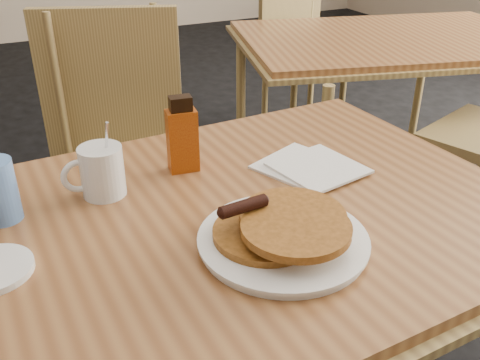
% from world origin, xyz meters
% --- Properties ---
extents(main_table, '(1.36, 0.95, 0.75)m').
position_xyz_m(main_table, '(0.01, 0.07, 0.71)').
color(main_table, brown).
rests_on(main_table, floor).
extents(neighbor_table, '(1.54, 1.23, 0.75)m').
position_xyz_m(neighbor_table, '(1.33, 1.11, 0.71)').
color(neighbor_table, brown).
rests_on(neighbor_table, floor).
extents(chair_main_far, '(0.59, 0.60, 1.01)m').
position_xyz_m(chair_main_far, '(0.03, 0.83, 0.60)').
color(chair_main_far, '#A48A4D').
rests_on(chair_main_far, floor).
extents(chair_neighbor_far, '(0.43, 0.43, 0.90)m').
position_xyz_m(chair_neighbor_far, '(1.32, 1.87, 0.53)').
color(chair_neighbor_far, '#A48A4D').
rests_on(chair_neighbor_far, floor).
extents(pancake_plate, '(0.31, 0.31, 0.09)m').
position_xyz_m(pancake_plate, '(0.09, -0.07, 0.77)').
color(pancake_plate, white).
rests_on(pancake_plate, main_table).
extents(coffee_mug, '(0.13, 0.09, 0.17)m').
position_xyz_m(coffee_mug, '(-0.16, 0.25, 0.81)').
color(coffee_mug, white).
rests_on(coffee_mug, main_table).
extents(syrup_bottle, '(0.07, 0.05, 0.18)m').
position_xyz_m(syrup_bottle, '(0.04, 0.29, 0.83)').
color(syrup_bottle, maroon).
rests_on(syrup_bottle, main_table).
extents(napkin_stack, '(0.24, 0.25, 0.01)m').
position_xyz_m(napkin_stack, '(0.30, 0.16, 0.76)').
color(napkin_stack, silver).
rests_on(napkin_stack, main_table).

